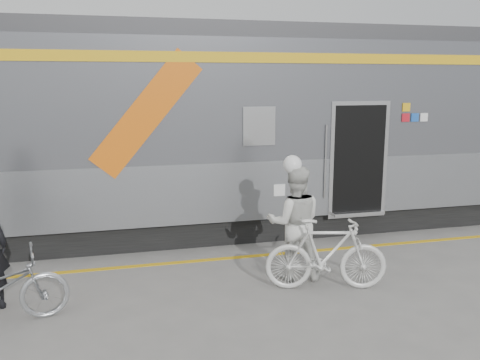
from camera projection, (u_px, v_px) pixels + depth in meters
name	position (u px, v px, depth m)	size (l,w,h in m)	color
ground	(214.00, 317.00, 6.66)	(90.00, 90.00, 0.00)	slate
train	(230.00, 129.00, 10.54)	(24.00, 3.17, 4.10)	black
safety_strip	(189.00, 261.00, 8.71)	(24.00, 0.12, 0.01)	gold
woman	(295.00, 223.00, 7.85)	(0.87, 0.68, 1.79)	silver
bicycle_right	(326.00, 254.00, 7.47)	(0.51, 1.80, 1.08)	silver
helmet_woman	(296.00, 157.00, 7.65)	(0.29, 0.29, 0.29)	white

